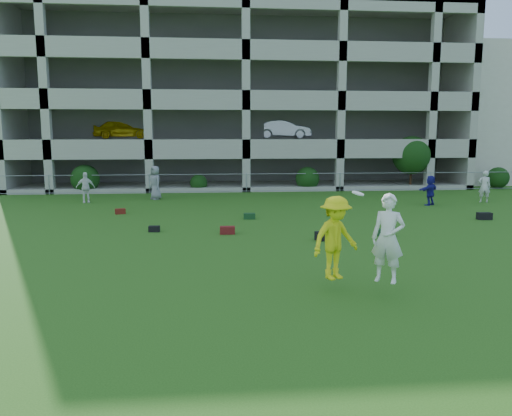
{
  "coord_description": "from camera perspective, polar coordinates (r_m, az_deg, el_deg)",
  "views": [
    {
      "loc": [
        -2.37,
        -12.1,
        3.68
      ],
      "look_at": [
        -0.93,
        3.0,
        1.4
      ],
      "focal_mm": 35.0,
      "sensor_mm": 36.0,
      "label": 1
    }
  ],
  "objects": [
    {
      "name": "stucco_building",
      "position": [
        47.47,
        27.23,
        9.2
      ],
      "size": [
        16.0,
        14.0,
        10.0
      ],
      "primitive_type": "cube",
      "color": "beige",
      "rests_on": "ground"
    },
    {
      "name": "bag_green_c",
      "position": [
        18.52,
        14.63,
        -2.78
      ],
      "size": [
        0.53,
        0.4,
        0.26
      ],
      "primitive_type": "cube",
      "rotation": [
        0.0,
        0.0,
        0.1
      ],
      "color": "#143916",
      "rests_on": "ground"
    },
    {
      "name": "frisbee_contest",
      "position": [
        11.73,
        10.67,
        -3.39
      ],
      "size": [
        2.23,
        1.57,
        2.15
      ],
      "color": "yellow",
      "rests_on": "ground"
    },
    {
      "name": "bystander_c",
      "position": [
        28.47,
        -11.42,
        2.85
      ],
      "size": [
        0.99,
        1.1,
        1.88
      ],
      "primitive_type": "imported",
      "rotation": [
        0.0,
        0.0,
        -1.03
      ],
      "color": "gray",
      "rests_on": "ground"
    },
    {
      "name": "shrub_row",
      "position": [
        32.63,
        6.9,
        4.67
      ],
      "size": [
        34.38,
        2.52,
        3.5
      ],
      "color": "#163D11",
      "rests_on": "ground"
    },
    {
      "name": "parking_garage",
      "position": [
        39.94,
        -2.11,
        11.89
      ],
      "size": [
        30.0,
        14.0,
        12.0
      ],
      "color": "#9E998C",
      "rests_on": "ground"
    },
    {
      "name": "bag_black_e",
      "position": [
        23.59,
        24.64,
        -0.85
      ],
      "size": [
        0.62,
        0.34,
        0.3
      ],
      "primitive_type": "cube",
      "rotation": [
        0.0,
        0.0,
        -0.07
      ],
      "color": "black",
      "rests_on": "ground"
    },
    {
      "name": "bag_red_f",
      "position": [
        23.78,
        -15.25,
        -0.37
      ],
      "size": [
        0.51,
        0.41,
        0.24
      ],
      "primitive_type": "cube",
      "rotation": [
        0.0,
        0.0,
        0.31
      ],
      "color": "#5F1010",
      "rests_on": "ground"
    },
    {
      "name": "fence",
      "position": [
        31.34,
        -1.09,
        2.92
      ],
      "size": [
        36.06,
        0.06,
        1.2
      ],
      "color": "gray",
      "rests_on": "ground"
    },
    {
      "name": "bag_green_g",
      "position": [
        21.6,
        -0.76,
        -0.93
      ],
      "size": [
        0.52,
        0.33,
        0.25
      ],
      "primitive_type": "cube",
      "rotation": [
        0.0,
        0.0,
        -0.06
      ],
      "color": "#153B1D",
      "rests_on": "ground"
    },
    {
      "name": "bag_red_a",
      "position": [
        18.42,
        -3.29,
        -2.55
      ],
      "size": [
        0.56,
        0.32,
        0.28
      ],
      "primitive_type": "cube",
      "rotation": [
        0.0,
        0.0,
        -0.04
      ],
      "color": "#5A0F18",
      "rests_on": "ground"
    },
    {
      "name": "crate_d",
      "position": [
        17.44,
        7.45,
        -3.21
      ],
      "size": [
        0.43,
        0.43,
        0.3
      ],
      "primitive_type": "cube",
      "rotation": [
        0.0,
        0.0,
        0.26
      ],
      "color": "black",
      "rests_on": "ground"
    },
    {
      "name": "bystander_e",
      "position": [
        29.41,
        24.64,
        2.25
      ],
      "size": [
        0.72,
        0.58,
        1.71
      ],
      "primitive_type": "imported",
      "rotation": [
        0.0,
        0.0,
        2.83
      ],
      "color": "silver",
      "rests_on": "ground"
    },
    {
      "name": "bag_black_b",
      "position": [
        19.19,
        -11.56,
        -2.35
      ],
      "size": [
        0.42,
        0.28,
        0.22
      ],
      "primitive_type": "cube",
      "rotation": [
        0.0,
        0.0,
        -0.08
      ],
      "color": "black",
      "rests_on": "ground"
    },
    {
      "name": "bystander_b",
      "position": [
        28.1,
        -18.92,
        2.23
      ],
      "size": [
        1.02,
        0.62,
        1.63
      ],
      "primitive_type": "imported",
      "rotation": [
        0.0,
        0.0,
        0.25
      ],
      "color": "white",
      "rests_on": "ground"
    },
    {
      "name": "bystander_d",
      "position": [
        27.2,
        19.29,
        1.92
      ],
      "size": [
        1.43,
        1.18,
        1.54
      ],
      "primitive_type": "imported",
      "rotation": [
        0.0,
        0.0,
        3.74
      ],
      "color": "navy",
      "rests_on": "ground"
    },
    {
      "name": "ground",
      "position": [
        12.87,
        5.46,
        -8.11
      ],
      "size": [
        100.0,
        100.0,
        0.0
      ],
      "primitive_type": "plane",
      "color": "#235114",
      "rests_on": "ground"
    }
  ]
}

